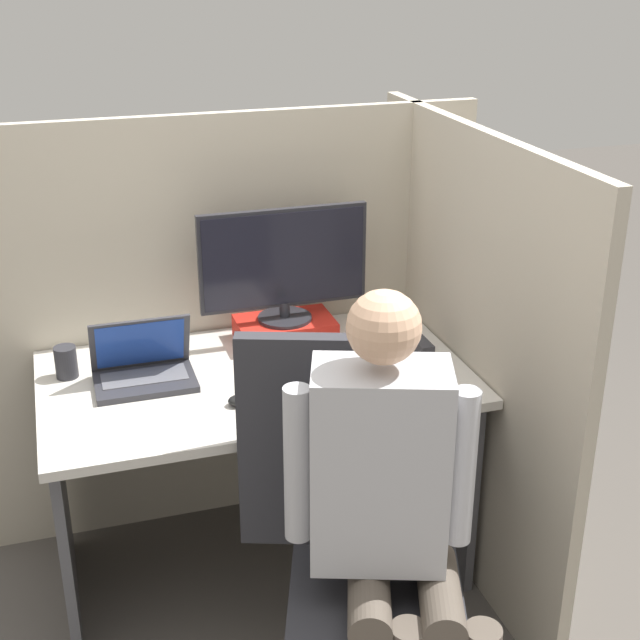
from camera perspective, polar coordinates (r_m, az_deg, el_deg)
The scene contains 12 objects.
cubicle_panel_back at distance 3.21m, azimuth -5.90°, elevation -0.32°, with size 1.84×0.04×1.51m.
cubicle_panel_right at distance 3.00m, azimuth 9.28°, elevation -2.32°, with size 0.04×1.44×1.51m.
desk at distance 2.94m, azimuth -4.05°, elevation -6.93°, with size 1.34×0.78×0.76m.
paper_box at distance 3.07m, azimuth -2.25°, elevation -0.62°, with size 0.33×0.20×0.08m.
monitor at distance 2.98m, azimuth -2.34°, elevation 3.67°, with size 0.57×0.18×0.39m.
laptop at distance 2.83m, azimuth -11.22°, elevation -3.13°, with size 0.31×0.21×0.21m.
mouse at distance 2.66m, azimuth -5.12°, elevation -5.13°, with size 0.08×0.05×0.03m.
stapler at distance 2.99m, azimuth 6.47°, elevation -1.71°, with size 0.04×0.13×0.05m.
carrot_toy at distance 2.71m, azimuth 2.12°, elevation -4.39°, with size 0.05×0.14×0.05m.
office_chair at distance 2.49m, azimuth 1.90°, elevation -13.83°, with size 0.59×0.63×1.08m.
person at distance 2.27m, azimuth 4.60°, elevation -11.62°, with size 0.46×0.48×1.29m.
pen_cup at distance 2.91m, azimuth -15.94°, elevation -2.60°, with size 0.07×0.07×0.10m.
Camera 1 is at (-0.56, -2.09, 2.03)m, focal length 50.00 mm.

